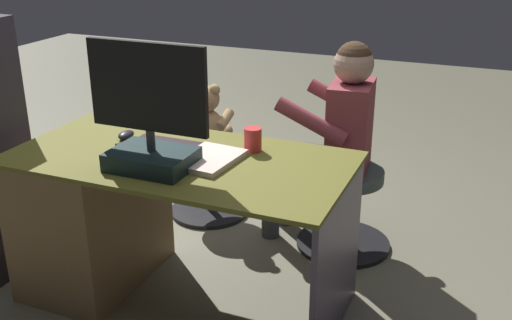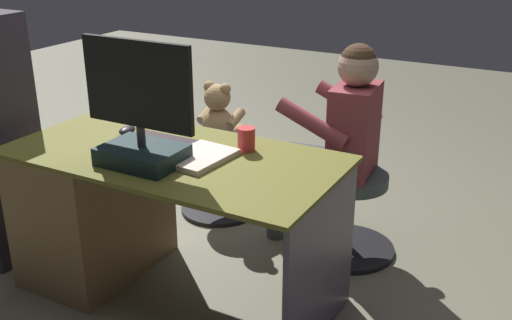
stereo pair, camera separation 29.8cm
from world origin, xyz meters
The scene contains 12 objects.
ground_plane centered at (0.00, 0.00, 0.00)m, with size 10.00×10.00×0.00m, color #696651.
desk centered at (0.40, 0.44, 0.38)m, with size 1.48×0.74×0.71m.
monitor centered at (0.04, 0.59, 0.88)m, with size 0.52×0.25×0.52m.
keyboard centered at (0.06, 0.35, 0.72)m, with size 0.42×0.14×0.02m, color black.
computer_mouse centered at (0.34, 0.33, 0.73)m, with size 0.06×0.10×0.04m, color #252028.
cup centered at (-0.26, 0.25, 0.76)m, with size 0.08×0.08×0.10m, color red.
tv_remote centered at (0.26, 0.39, 0.72)m, with size 0.04×0.15×0.02m, color black.
notebook_binder centered at (-0.14, 0.44, 0.72)m, with size 0.22×0.30×0.02m, color beige.
office_chair_teddy centered at (0.30, -0.40, 0.25)m, with size 0.47×0.47×0.45m.
teddy_bear centered at (0.30, -0.42, 0.60)m, with size 0.25×0.25×0.35m.
visitor_chair centered at (-0.56, -0.32, 0.25)m, with size 0.50×0.50×0.45m.
person centered at (-0.47, -0.33, 0.66)m, with size 0.57×0.51×1.11m.
Camera 1 is at (-1.23, 2.56, 1.67)m, focal length 42.81 mm.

